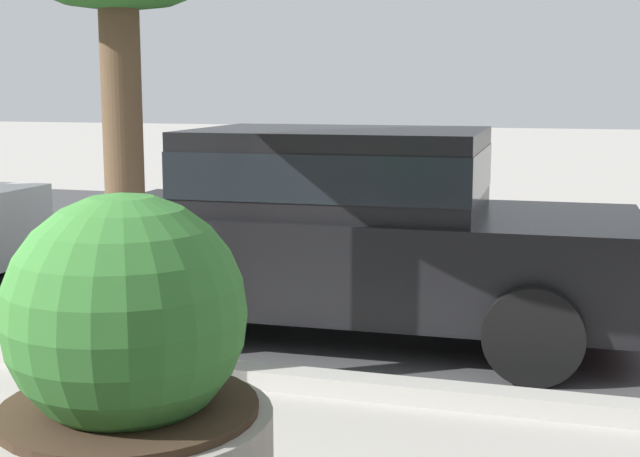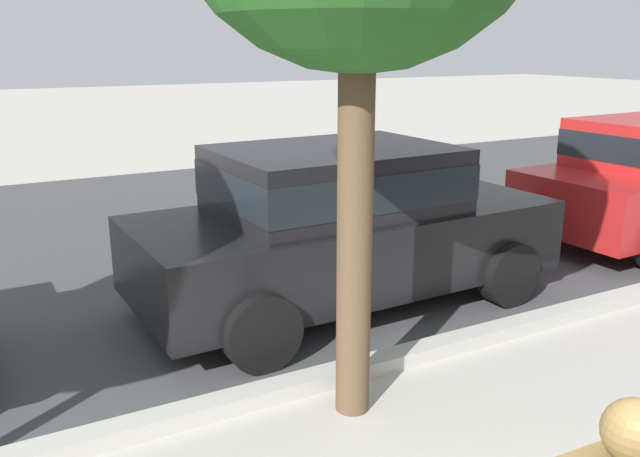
# 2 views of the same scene
# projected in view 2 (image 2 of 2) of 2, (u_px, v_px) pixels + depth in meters

# --- Properties ---
(street_surface) EXTENTS (60.00, 9.00, 0.01)m
(street_surface) POSITION_uv_depth(u_px,v_px,m) (122.00, 240.00, 8.67)
(street_surface) COLOR #424244
(street_surface) RESTS_ON ground
(curb_stone) EXTENTS (60.00, 0.20, 0.12)m
(curb_stone) POSITION_uv_depth(u_px,v_px,m) (266.00, 393.00, 4.77)
(curb_stone) COLOR #B2AFA8
(curb_stone) RESTS_ON ground
(parked_car_black) EXTENTS (4.15, 2.02, 1.56)m
(parked_car_black) POSITION_uv_depth(u_px,v_px,m) (342.00, 221.00, 6.35)
(parked_car_black) COLOR black
(parked_car_black) RESTS_ON ground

